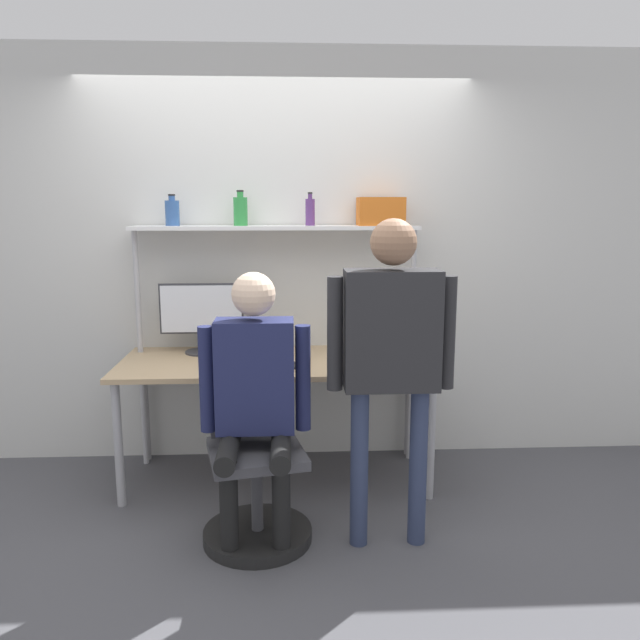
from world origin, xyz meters
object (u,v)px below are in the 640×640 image
(laptop, at_px, (250,357))
(bottle_blue, at_px, (172,212))
(person_standing, at_px, (391,342))
(bottle_green, at_px, (241,211))
(person_seated, at_px, (255,387))
(monitor, at_px, (202,314))
(bottle_purple, at_px, (310,211))
(cell_phone, at_px, (294,365))
(storage_box, at_px, (381,211))
(office_chair, at_px, (256,483))

(laptop, xyz_separation_m, bottle_blue, (-0.49, 0.43, 0.83))
(laptop, bearing_deg, person_standing, -41.47)
(laptop, height_order, bottle_green, bottle_green)
(person_standing, bearing_deg, person_seated, 175.73)
(person_standing, bearing_deg, bottle_blue, 138.55)
(monitor, height_order, bottle_purple, bottle_purple)
(cell_phone, bearing_deg, bottle_green, 127.66)
(bottle_green, height_order, bottle_blue, bottle_green)
(bottle_blue, bearing_deg, person_standing, -41.45)
(person_seated, relative_size, storage_box, 4.77)
(monitor, relative_size, laptop, 1.72)
(cell_phone, bearing_deg, office_chair, -110.44)
(bottle_green, bearing_deg, cell_phone, -52.34)
(person_standing, xyz_separation_m, storage_box, (0.09, 1.07, 0.61))
(bottle_purple, height_order, bottle_green, bottle_green)
(office_chair, relative_size, person_standing, 0.58)
(monitor, height_order, bottle_green, bottle_green)
(laptop, relative_size, storage_box, 1.07)
(office_chair, relative_size, storage_box, 3.27)
(person_standing, bearing_deg, laptop, 138.53)
(cell_phone, relative_size, person_standing, 0.09)
(laptop, height_order, person_seated, person_seated)
(person_standing, bearing_deg, bottle_green, 126.38)
(office_chair, bearing_deg, cell_phone, 69.56)
(person_seated, bearing_deg, laptop, 95.82)
(cell_phone, height_order, person_seated, person_seated)
(person_standing, relative_size, bottle_purple, 7.90)
(monitor, bearing_deg, bottle_blue, 166.14)
(monitor, relative_size, storage_box, 1.84)
(monitor, height_order, storage_box, storage_box)
(laptop, height_order, bottle_blue, bottle_blue)
(bottle_blue, bearing_deg, bottle_green, 0.00)
(monitor, height_order, person_seated, person_seated)
(monitor, bearing_deg, cell_phone, -33.09)
(cell_phone, xyz_separation_m, person_standing, (0.47, -0.65, 0.28))
(monitor, distance_m, person_seated, 1.07)
(cell_phone, height_order, bottle_purple, bottle_purple)
(laptop, height_order, bottle_purple, bottle_purple)
(laptop, xyz_separation_m, bottle_green, (-0.07, 0.43, 0.84))
(office_chair, xyz_separation_m, person_standing, (0.67, -0.10, 0.76))
(cell_phone, xyz_separation_m, bottle_blue, (-0.75, 0.42, 0.89))
(person_seated, distance_m, person_standing, 0.71)
(office_chair, distance_m, person_seated, 0.53)
(monitor, bearing_deg, bottle_green, 9.01)
(monitor, bearing_deg, laptop, -50.37)
(person_seated, relative_size, bottle_green, 6.29)
(laptop, bearing_deg, storage_box, 27.89)
(office_chair, relative_size, bottle_green, 4.30)
(person_standing, height_order, storage_box, storage_box)
(bottle_purple, xyz_separation_m, storage_box, (0.45, 0.00, 0.00))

